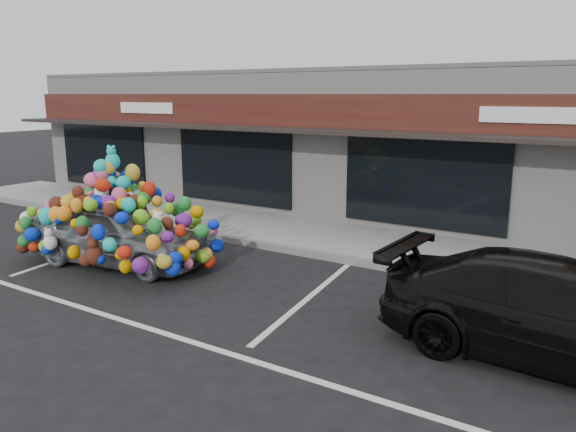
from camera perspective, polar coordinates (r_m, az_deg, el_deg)
The scene contains 9 objects.
ground at distance 11.67m, azimuth -10.43°, elevation -5.89°, with size 90.00×90.00×0.00m, color black.
shop_building at distance 18.22m, azimuth 7.85°, elevation 7.66°, with size 24.00×7.20×4.31m.
sidewalk at distance 14.69m, azimuth 0.25°, elevation -1.59°, with size 26.00×3.00×0.15m, color gray.
kerb at distance 13.49m, azimuth -3.18°, elevation -2.88°, with size 26.00×0.18×0.16m, color slate.
parking_stripe_left at distance 14.09m, azimuth -19.44°, elevation -3.21°, with size 0.12×4.40×0.01m, color silver.
parking_stripe_mid at distance 10.21m, azimuth 2.05°, elevation -8.34°, with size 0.12×4.40×0.01m, color silver.
lane_line at distance 8.82m, azimuth -11.12°, elevation -12.02°, with size 14.00×0.12×0.01m, color silver.
toy_car at distance 12.51m, azimuth -16.94°, elevation -0.95°, with size 2.93×4.53×2.51m.
black_sedan at distance 8.52m, azimuth 25.97°, elevation -8.88°, with size 4.86×1.98×1.41m, color black.
Camera 1 is at (7.66, -8.03, 3.60)m, focal length 35.00 mm.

